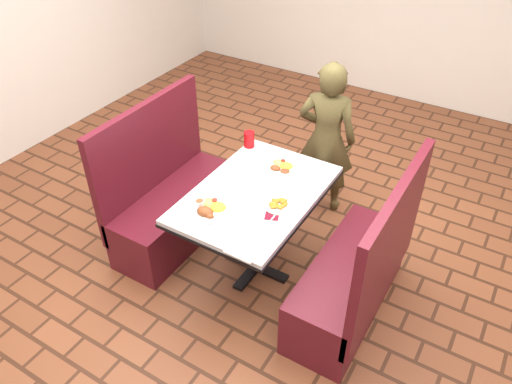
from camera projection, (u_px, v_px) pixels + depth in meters
room at (256, 26)px, 2.79m from camera, size 7.00×7.04×2.82m
dining_table at (256, 203)px, 3.54m from camera, size 0.81×1.21×0.75m
booth_bench_left at (172, 203)px, 4.07m from camera, size 0.47×1.20×1.17m
booth_bench_right at (356, 277)px, 3.41m from camera, size 0.47×1.20×1.17m
diner_person at (326, 139)px, 4.19m from camera, size 0.55×0.42×1.36m
near_dinner_plate at (210, 207)px, 3.30m from camera, size 0.27×0.27×0.08m
far_dinner_plate at (282, 166)px, 3.71m from camera, size 0.24×0.24×0.06m
plantain_plate at (279, 205)px, 3.35m from camera, size 0.20×0.20×0.03m
maroon_napkin at (272, 216)px, 3.28m from camera, size 0.12×0.12×0.00m
spoon_utensil at (276, 214)px, 3.28m from camera, size 0.02×0.13×0.00m
red_tumbler at (249, 139)px, 3.93m from camera, size 0.08×0.08×0.13m
paper_napkin at (243, 250)px, 3.01m from camera, size 0.20×0.15×0.01m
knife_utensil at (220, 218)px, 3.25m from camera, size 0.10×0.15×0.00m
fork_utensil at (213, 222)px, 3.22m from camera, size 0.07×0.15×0.00m
lettuce_shreds at (265, 189)px, 3.51m from camera, size 0.28×0.32×0.00m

